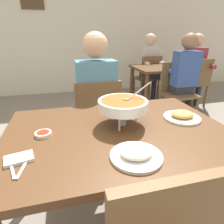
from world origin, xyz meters
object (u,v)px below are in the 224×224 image
patron_bg_left (184,73)px  patron_bg_right (195,66)px  chair_bg_right (197,80)px  chair_diner_main (97,118)px  sauce_dish (43,134)px  curry_bowl (123,105)px  chair_bg_left (176,88)px  patron_bg_middle (150,63)px  chair_bg_middle (148,75)px  diner_main (96,94)px  appetizer_plate (182,116)px  rice_plate (137,154)px  dining_table_far (162,74)px  dining_table_main (118,144)px

patron_bg_left → patron_bg_right: size_ratio=1.00×
patron_bg_left → chair_bg_right: bearing=36.5°
chair_diner_main → sauce_dish: bearing=-121.0°
curry_bowl → sauce_dish: (-0.47, -0.03, -0.12)m
chair_bg_left → sauce_dish: bearing=-140.1°
patron_bg_left → patron_bg_middle: (-0.03, 1.13, 0.00)m
chair_bg_middle → curry_bowl: bearing=-118.2°
chair_bg_right → diner_main: bearing=-150.1°
chair_bg_right → patron_bg_middle: (-0.64, 0.68, 0.24)m
appetizer_plate → patron_bg_right: 2.59m
appetizer_plate → chair_bg_middle: chair_bg_middle is taller
chair_diner_main → chair_bg_right: 2.40m
sauce_dish → patron_bg_middle: patron_bg_middle is taller
appetizer_plate → sauce_dish: 0.88m
appetizer_plate → patron_bg_right: size_ratio=0.18×
patron_bg_right → curry_bowl: bearing=-135.2°
chair_diner_main → patron_bg_middle: size_ratio=0.69×
patron_bg_right → chair_bg_right: bearing=-89.5°
rice_plate → dining_table_far: 2.79m
patron_bg_right → chair_diner_main: bearing=-147.4°
diner_main → chair_bg_middle: diner_main is taller
curry_bowl → dining_table_far: bearing=55.9°
patron_bg_left → chair_bg_left: bearing=143.0°
patron_bg_middle → patron_bg_right: same height
diner_main → chair_bg_right: 2.40m
chair_diner_main → diner_main: 0.24m
chair_bg_middle → appetizer_plate: bearing=-110.4°
chair_bg_middle → chair_bg_right: bearing=-43.1°
dining_table_far → diner_main: bearing=-137.1°
sauce_dish → chair_bg_right: 3.16m
rice_plate → sauce_dish: size_ratio=2.67×
sauce_dish → chair_bg_middle: bearing=54.5°
dining_table_main → patron_bg_left: bearing=46.0°
dining_table_far → patron_bg_middle: bearing=90.3°
appetizer_plate → dining_table_far: bearing=64.7°
curry_bowl → dining_table_far: 2.48m
chair_diner_main → diner_main: size_ratio=0.69×
chair_bg_middle → patron_bg_middle: size_ratio=0.69×
sauce_dish → dining_table_far: size_ratio=0.09×
dining_table_main → chair_bg_left: bearing=48.0°
rice_plate → dining_table_far: bearing=59.2°
rice_plate → chair_bg_right: bearing=47.5°
dining_table_far → chair_bg_middle: 0.50m
patron_bg_left → patron_bg_right: bearing=42.3°
curry_bowl → sauce_dish: bearing=-176.8°
chair_bg_left → patron_bg_left: 0.25m
sauce_dish → chair_bg_middle: chair_bg_middle is taller
chair_diner_main → chair_bg_right: size_ratio=1.00×
chair_bg_left → patron_bg_right: 0.88m
dining_table_main → patron_bg_middle: patron_bg_middle is taller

